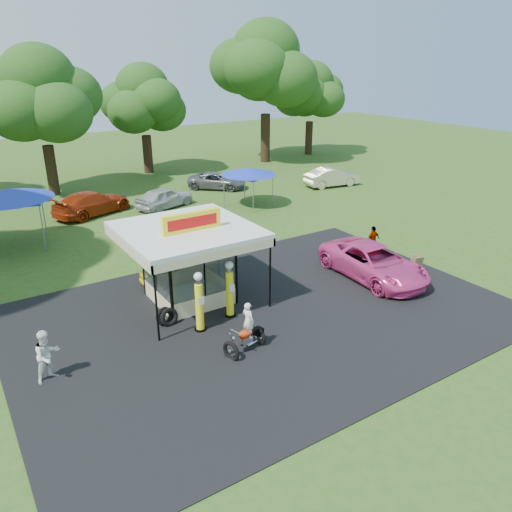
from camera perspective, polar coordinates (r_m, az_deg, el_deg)
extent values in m
plane|color=#2B5219|center=(19.69, 4.32, -9.05)|extent=(120.00, 120.00, 0.00)
cube|color=black|center=(21.09, 1.03, -6.67)|extent=(20.00, 14.00, 0.04)
cube|color=white|center=(22.54, -7.50, -4.85)|extent=(3.00, 3.00, 0.06)
cube|color=white|center=(21.28, -7.93, 3.01)|extent=(5.40, 5.40, 0.18)
cube|color=yellow|center=(20.70, -7.40, 3.92)|extent=(2.60, 0.25, 0.80)
cube|color=red|center=(20.58, -7.24, 3.83)|extent=(2.21, 0.02, 0.45)
cylinder|color=black|center=(18.86, -11.33, -5.38)|extent=(0.08, 0.08, 3.20)
cylinder|color=black|center=(21.00, 1.62, -2.00)|extent=(0.08, 0.08, 3.20)
cylinder|color=black|center=(20.06, -6.36, -8.31)|extent=(0.47, 0.47, 0.11)
cylinder|color=yellow|center=(19.58, -6.49, -5.75)|extent=(0.32, 0.32, 1.92)
cylinder|color=silver|center=(19.11, -6.62, -2.92)|extent=(0.21, 0.21, 0.21)
sphere|color=white|center=(19.02, -6.65, -2.34)|extent=(0.34, 0.34, 0.34)
cube|color=white|center=(19.28, -6.27, -5.14)|extent=(0.23, 0.02, 0.32)
cylinder|color=black|center=(20.99, -2.96, -6.75)|extent=(0.46, 0.46, 0.11)
cylinder|color=yellow|center=(20.53, -3.01, -4.30)|extent=(0.32, 0.32, 1.90)
cylinder|color=silver|center=(20.08, -3.07, -1.60)|extent=(0.21, 0.21, 0.21)
sphere|color=white|center=(20.00, -3.08, -1.04)|extent=(0.34, 0.34, 0.34)
cube|color=white|center=(20.24, -2.76, -3.69)|extent=(0.23, 0.02, 0.32)
torus|color=black|center=(18.12, -2.86, -10.82)|extent=(0.34, 0.80, 0.78)
torus|color=black|center=(18.97, 0.18, -9.15)|extent=(0.34, 0.80, 0.78)
cube|color=silver|center=(18.49, -1.20, -9.52)|extent=(0.56, 0.38, 0.28)
ellipsoid|color=red|center=(18.35, -1.21, -8.83)|extent=(0.60, 0.34, 0.28)
cube|color=black|center=(18.59, -0.50, -8.60)|extent=(0.56, 0.36, 0.09)
cube|color=black|center=(18.89, 0.24, -8.61)|extent=(0.40, 0.39, 0.26)
cylinder|color=silver|center=(18.02, -2.56, -9.75)|extent=(0.41, 0.16, 0.83)
cylinder|color=silver|center=(17.94, -2.26, -8.69)|extent=(0.18, 0.55, 0.05)
sphere|color=silver|center=(17.94, -2.61, -9.39)|extent=(0.15, 0.15, 0.15)
imported|color=white|center=(18.20, -0.91, -7.35)|extent=(0.45, 0.58, 1.40)
torus|color=black|center=(20.42, -9.90, -6.88)|extent=(0.81, 0.42, 0.80)
torus|color=black|center=(20.50, -10.43, -6.79)|extent=(0.83, 0.52, 0.80)
cube|color=#593819|center=(26.08, 18.06, -0.96)|extent=(0.53, 0.32, 0.89)
cube|color=#593819|center=(26.20, 17.70, -0.81)|extent=(0.53, 0.32, 0.89)
imported|color=yellow|center=(24.18, -9.83, -1.90)|extent=(2.82, 1.13, 0.96)
imported|color=#E33D8B|center=(24.80, 13.28, -0.70)|extent=(2.97, 6.00, 1.64)
imported|color=white|center=(18.12, -22.74, -10.46)|extent=(1.08, 0.97, 1.85)
imported|color=gray|center=(27.91, 13.22, 1.80)|extent=(0.93, 0.40, 1.57)
imported|color=#A12D0C|center=(35.88, -18.23, 5.77)|extent=(5.97, 4.13, 1.60)
imported|color=#B4B5B9|center=(36.29, -10.41, 6.60)|extent=(4.71, 3.06, 1.49)
imported|color=#5E5E60|center=(41.21, -4.48, 8.58)|extent=(4.90, 4.75, 1.30)
imported|color=beige|center=(42.31, 8.68, 8.91)|extent=(4.84, 2.29, 1.53)
cylinder|color=gray|center=(32.88, -23.71, 4.55)|extent=(0.07, 0.07, 2.66)
cylinder|color=gray|center=(29.91, -22.61, 3.12)|extent=(0.07, 0.07, 2.66)
cube|color=#1C33BA|center=(30.84, -26.40, 5.77)|extent=(3.32, 3.32, 0.13)
cone|color=#1C33BA|center=(30.76, -26.51, 6.38)|extent=(4.79, 4.79, 0.55)
cylinder|color=gray|center=(36.55, -3.60, 7.59)|extent=(0.05, 0.05, 2.18)
cylinder|color=gray|center=(37.81, -0.24, 8.11)|extent=(0.05, 0.05, 2.18)
cylinder|color=gray|center=(34.45, -1.52, 6.73)|extent=(0.05, 0.05, 2.18)
cylinder|color=gray|center=(35.78, 1.96, 7.30)|extent=(0.05, 0.05, 2.18)
cube|color=#1C33BA|center=(35.86, -0.86, 9.22)|extent=(2.72, 2.72, 0.11)
cone|color=#1C33BA|center=(35.79, -0.86, 9.66)|extent=(3.92, 3.92, 0.45)
cylinder|color=black|center=(42.02, -22.33, 9.04)|extent=(0.82, 0.82, 3.82)
ellipsoid|color=#204212|center=(41.34, -23.35, 15.74)|extent=(9.17, 9.17, 7.86)
cylinder|color=black|center=(47.80, -12.27, 11.29)|extent=(0.85, 0.85, 3.40)
ellipsoid|color=#204212|center=(47.23, -12.71, 16.46)|extent=(7.92, 7.92, 6.79)
cylinder|color=black|center=(51.81, 1.07, 13.32)|extent=(0.95, 0.95, 4.75)
ellipsoid|color=#204212|center=(51.26, 1.12, 20.04)|extent=(11.08, 11.08, 9.49)
cylinder|color=black|center=(56.37, 6.06, 13.27)|extent=(0.79, 0.79, 3.50)
ellipsoid|color=#204212|center=(55.89, 6.24, 17.72)|extent=(7.90, 7.90, 6.77)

